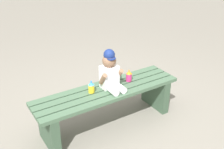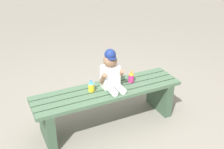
{
  "view_description": "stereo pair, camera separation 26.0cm",
  "coord_description": "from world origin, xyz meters",
  "px_view_note": "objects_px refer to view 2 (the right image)",
  "views": [
    {
      "loc": [
        -1.22,
        -2.02,
        1.77
      ],
      "look_at": [
        0.02,
        -0.05,
        0.6
      ],
      "focal_mm": 43.89,
      "sensor_mm": 36.0,
      "label": 1
    },
    {
      "loc": [
        -0.99,
        -2.14,
        1.77
      ],
      "look_at": [
        0.02,
        -0.05,
        0.6
      ],
      "focal_mm": 43.89,
      "sensor_mm": 36.0,
      "label": 2
    }
  ],
  "objects_px": {
    "park_bench": "(108,100)",
    "sippy_cup_left": "(91,86)",
    "sippy_cup_right": "(131,77)",
    "child_figure": "(111,72)"
  },
  "relations": [
    {
      "from": "park_bench",
      "to": "sippy_cup_right",
      "type": "distance_m",
      "value": 0.34
    },
    {
      "from": "park_bench",
      "to": "sippy_cup_left",
      "type": "xyz_separation_m",
      "value": [
        -0.16,
        0.03,
        0.19
      ]
    },
    {
      "from": "sippy_cup_left",
      "to": "sippy_cup_right",
      "type": "relative_size",
      "value": 1.0
    },
    {
      "from": "park_bench",
      "to": "sippy_cup_right",
      "type": "height_order",
      "value": "sippy_cup_right"
    },
    {
      "from": "child_figure",
      "to": "sippy_cup_left",
      "type": "xyz_separation_m",
      "value": [
        -0.21,
        0.02,
        -0.12
      ]
    },
    {
      "from": "park_bench",
      "to": "sippy_cup_left",
      "type": "distance_m",
      "value": 0.25
    },
    {
      "from": "sippy_cup_right",
      "to": "child_figure",
      "type": "bearing_deg",
      "value": -176.0
    },
    {
      "from": "child_figure",
      "to": "sippy_cup_left",
      "type": "height_order",
      "value": "child_figure"
    },
    {
      "from": "child_figure",
      "to": "sippy_cup_left",
      "type": "bearing_deg",
      "value": 175.34
    },
    {
      "from": "park_bench",
      "to": "sippy_cup_right",
      "type": "relative_size",
      "value": 12.19
    }
  ]
}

